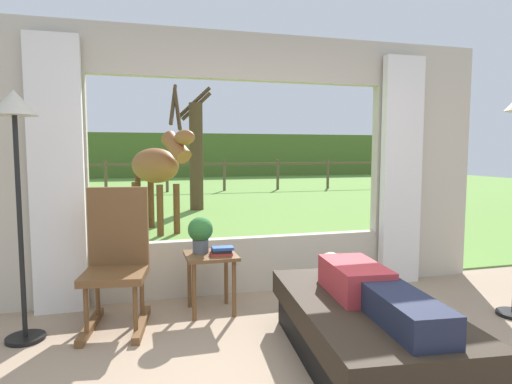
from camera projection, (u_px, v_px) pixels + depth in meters
back_wall_with_window at (244, 168)px, 4.35m from camera, size 5.20×0.12×2.55m
curtain_panel_left at (57, 176)px, 3.78m from camera, size 0.44×0.10×2.40m
curtain_panel_right at (401, 171)px, 4.67m from camera, size 0.44×0.10×2.40m
outdoor_pasture_lawn at (168, 193)px, 14.94m from camera, size 36.00×21.68×0.02m
distant_hill_ridge at (155, 155)px, 24.28m from camera, size 36.00×2.00×2.40m
recliner_sofa at (365, 331)px, 2.93m from camera, size 1.06×1.78×0.42m
reclining_person at (369, 289)px, 2.86m from camera, size 0.40×1.44×0.22m
rocking_chair at (117, 259)px, 3.56m from camera, size 0.56×0.74×1.12m
side_table at (211, 264)px, 3.84m from camera, size 0.44×0.44×0.52m
potted_plant at (200, 232)px, 3.86m from camera, size 0.22×0.22×0.32m
book_stack at (222, 251)px, 3.79m from camera, size 0.20×0.14×0.07m
floor_lamp_left at (16, 140)px, 3.16m from camera, size 0.32×0.32×1.85m
horse at (157, 167)px, 7.50m from camera, size 1.17×1.75×1.73m
pasture_tree at (195, 150)px, 10.43m from camera, size 1.10×1.16×3.03m
pasture_fence_line at (167, 171)px, 15.07m from camera, size 16.10×0.10×1.10m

